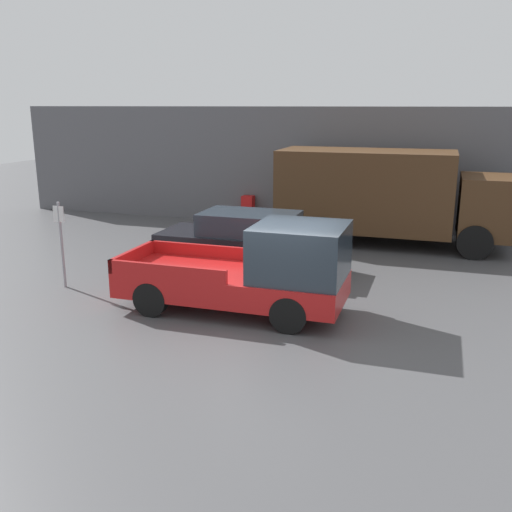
{
  "coord_description": "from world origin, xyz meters",
  "views": [
    {
      "loc": [
        3.19,
        -11.12,
        4.56
      ],
      "look_at": [
        -0.89,
        1.43,
        1.05
      ],
      "focal_mm": 40.0,
      "sensor_mm": 36.0,
      "label": 1
    }
  ],
  "objects_px": {
    "parking_sign": "(61,240)",
    "delivery_truck": "(385,194)",
    "car": "(246,240)",
    "newspaper_box": "(248,210)",
    "pickup_truck": "(256,271)"
  },
  "relations": [
    {
      "from": "parking_sign",
      "to": "newspaper_box",
      "type": "distance_m",
      "value": 9.37
    },
    {
      "from": "pickup_truck",
      "to": "delivery_truck",
      "type": "height_order",
      "value": "delivery_truck"
    },
    {
      "from": "newspaper_box",
      "to": "car",
      "type": "bearing_deg",
      "value": -71.69
    },
    {
      "from": "pickup_truck",
      "to": "parking_sign",
      "type": "bearing_deg",
      "value": 177.04
    },
    {
      "from": "pickup_truck",
      "to": "parking_sign",
      "type": "distance_m",
      "value": 5.29
    },
    {
      "from": "pickup_truck",
      "to": "car",
      "type": "height_order",
      "value": "pickup_truck"
    },
    {
      "from": "pickup_truck",
      "to": "delivery_truck",
      "type": "distance_m",
      "value": 7.85
    },
    {
      "from": "parking_sign",
      "to": "newspaper_box",
      "type": "xyz_separation_m",
      "value": [
        1.89,
        9.15,
        -0.71
      ]
    },
    {
      "from": "pickup_truck",
      "to": "newspaper_box",
      "type": "height_order",
      "value": "pickup_truck"
    },
    {
      "from": "car",
      "to": "newspaper_box",
      "type": "relative_size",
      "value": 4.44
    },
    {
      "from": "parking_sign",
      "to": "delivery_truck",
      "type": "bearing_deg",
      "value": 44.9
    },
    {
      "from": "parking_sign",
      "to": "car",
      "type": "bearing_deg",
      "value": 37.12
    },
    {
      "from": "parking_sign",
      "to": "newspaper_box",
      "type": "relative_size",
      "value": 2.02
    },
    {
      "from": "pickup_truck",
      "to": "newspaper_box",
      "type": "distance_m",
      "value": 10.03
    },
    {
      "from": "parking_sign",
      "to": "newspaper_box",
      "type": "height_order",
      "value": "parking_sign"
    }
  ]
}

